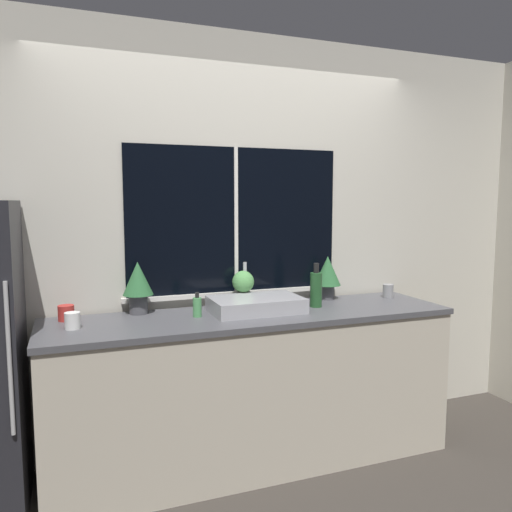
{
  "coord_description": "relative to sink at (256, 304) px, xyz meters",
  "views": [
    {
      "loc": [
        -1.03,
        -2.48,
        1.62
      ],
      "look_at": [
        0.01,
        0.31,
        1.29
      ],
      "focal_mm": 35.0,
      "sensor_mm": 36.0,
      "label": 1
    }
  ],
  "objects": [
    {
      "name": "potted_plant_right",
      "position": [
        0.6,
        0.2,
        0.14
      ],
      "size": [
        0.18,
        0.18,
        0.3
      ],
      "color": "#4C4C51",
      "rests_on": "counter"
    },
    {
      "name": "bottle_tall",
      "position": [
        0.41,
        -0.0,
        0.07
      ],
      "size": [
        0.08,
        0.08,
        0.28
      ],
      "color": "#235128",
      "rests_on": "counter"
    },
    {
      "name": "mug_white",
      "position": [
        -1.06,
        -0.05,
        -0.0
      ],
      "size": [
        0.08,
        0.08,
        0.09
      ],
      "color": "white",
      "rests_on": "counter"
    },
    {
      "name": "sink",
      "position": [
        0.0,
        0.0,
        0.0
      ],
      "size": [
        0.55,
        0.4,
        0.28
      ],
      "color": "#ADADB2",
      "rests_on": "counter"
    },
    {
      "name": "mug_red",
      "position": [
        -1.09,
        0.16,
        -0.0
      ],
      "size": [
        0.09,
        0.09,
        0.09
      ],
      "color": "#B72D28",
      "rests_on": "counter"
    },
    {
      "name": "potted_plant_center",
      "position": [
        -0.01,
        0.2,
        0.09
      ],
      "size": [
        0.14,
        0.14,
        0.23
      ],
      "color": "#4C4C51",
      "rests_on": "counter"
    },
    {
      "name": "potted_plant_left",
      "position": [
        -0.68,
        0.2,
        0.14
      ],
      "size": [
        0.18,
        0.18,
        0.32
      ],
      "color": "#4C4C51",
      "rests_on": "counter"
    },
    {
      "name": "wall_right",
      "position": [
        2.25,
        1.15,
        0.37
      ],
      "size": [
        0.06,
        7.0,
        2.7
      ],
      "color": "beige",
      "rests_on": "ground_plane"
    },
    {
      "name": "mug_grey",
      "position": [
        1.03,
        0.1,
        0.0
      ],
      "size": [
        0.07,
        0.07,
        0.09
      ],
      "color": "gray",
      "rests_on": "counter"
    },
    {
      "name": "soap_bottle",
      "position": [
        -0.37,
        -0.01,
        0.01
      ],
      "size": [
        0.05,
        0.05,
        0.15
      ],
      "color": "#519E5B",
      "rests_on": "counter"
    },
    {
      "name": "ground_plane",
      "position": [
        -0.03,
        -0.35,
        -0.98
      ],
      "size": [
        14.0,
        14.0,
        0.0
      ],
      "primitive_type": "plane",
      "color": "#38332D"
    },
    {
      "name": "counter",
      "position": [
        -0.03,
        -0.04,
        -0.51
      ],
      "size": [
        2.47,
        0.64,
        0.94
      ],
      "color": "beige",
      "rests_on": "ground_plane"
    },
    {
      "name": "wall_back",
      "position": [
        -0.03,
        0.34,
        0.37
      ],
      "size": [
        8.0,
        0.09,
        2.7
      ],
      "color": "beige",
      "rests_on": "ground_plane"
    }
  ]
}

